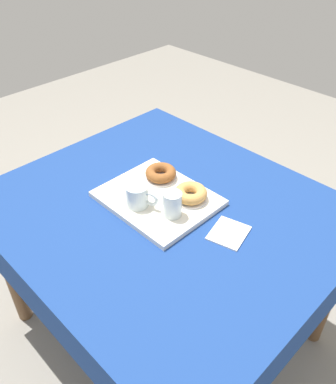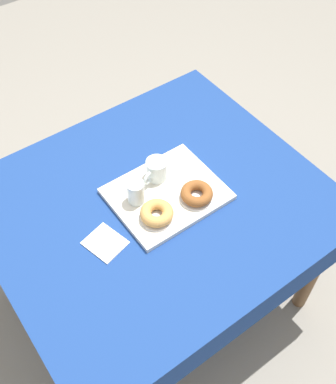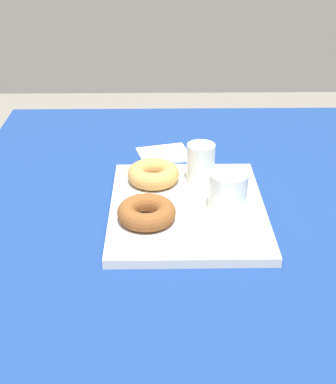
# 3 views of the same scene
# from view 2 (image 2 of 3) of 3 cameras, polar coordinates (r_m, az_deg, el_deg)

# --- Properties ---
(ground_plane) EXTENTS (6.00, 6.00, 0.00)m
(ground_plane) POSITION_cam_2_polar(r_m,az_deg,el_deg) (2.39, -1.15, -11.94)
(ground_plane) COLOR gray
(dining_table) EXTENTS (1.24, 1.09, 0.74)m
(dining_table) POSITION_cam_2_polar(r_m,az_deg,el_deg) (1.84, -1.46, -2.87)
(dining_table) COLOR navy
(dining_table) RESTS_ON ground
(serving_tray) EXTENTS (0.41, 0.34, 0.02)m
(serving_tray) POSITION_cam_2_polar(r_m,az_deg,el_deg) (1.77, -0.17, -0.22)
(serving_tray) COLOR silver
(serving_tray) RESTS_ON dining_table
(tea_mug_left) EXTENTS (0.12, 0.08, 0.08)m
(tea_mug_left) POSITION_cam_2_polar(r_m,az_deg,el_deg) (1.78, -1.42, 2.69)
(tea_mug_left) COLOR silver
(tea_mug_left) RESTS_ON serving_tray
(water_glass_near) EXTENTS (0.07, 0.07, 0.09)m
(water_glass_near) POSITION_cam_2_polar(r_m,az_deg,el_deg) (1.71, -3.92, -0.12)
(water_glass_near) COLOR silver
(water_glass_near) RESTS_ON serving_tray
(donut_plate_left) EXTENTS (0.13, 0.13, 0.01)m
(donut_plate_left) POSITION_cam_2_polar(r_m,az_deg,el_deg) (1.75, 3.48, -0.65)
(donut_plate_left) COLOR silver
(donut_plate_left) RESTS_ON serving_tray
(sugar_donut_left) EXTENTS (0.12, 0.12, 0.04)m
(sugar_donut_left) POSITION_cam_2_polar(r_m,az_deg,el_deg) (1.73, 3.52, -0.17)
(sugar_donut_left) COLOR brown
(sugar_donut_left) RESTS_ON donut_plate_left
(donut_plate_right) EXTENTS (0.13, 0.13, 0.01)m
(donut_plate_right) POSITION_cam_2_polar(r_m,az_deg,el_deg) (1.69, -1.36, -3.05)
(donut_plate_right) COLOR silver
(donut_plate_right) RESTS_ON serving_tray
(sugar_donut_right) EXTENTS (0.12, 0.12, 0.04)m
(sugar_donut_right) POSITION_cam_2_polar(r_m,az_deg,el_deg) (1.67, -1.37, -2.57)
(sugar_donut_right) COLOR tan
(sugar_donut_right) RESTS_ON donut_plate_right
(paper_napkin) EXTENTS (0.14, 0.16, 0.01)m
(paper_napkin) POSITION_cam_2_polar(r_m,az_deg,el_deg) (1.67, -7.66, -6.15)
(paper_napkin) COLOR white
(paper_napkin) RESTS_ON dining_table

